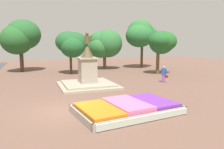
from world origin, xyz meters
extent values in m
plane|color=brown|center=(0.00, 0.00, 0.00)|extent=(80.42, 80.42, 0.00)
cube|color=#38281C|center=(3.29, -1.60, 0.18)|extent=(5.99, 4.04, 0.37)
cube|color=gray|center=(3.52, -3.31, 0.20)|extent=(5.77, 0.84, 0.41)
cube|color=gray|center=(3.07, 0.12, 0.20)|extent=(5.77, 0.84, 0.41)
cube|color=gray|center=(0.47, -1.96, 0.20)|extent=(0.55, 3.54, 0.41)
cube|color=gray|center=(6.12, -1.23, 0.20)|extent=(0.55, 3.54, 0.41)
cube|color=orange|center=(1.51, -1.83, 0.45)|extent=(2.19, 3.36, 0.16)
cube|color=#D86699|center=(3.29, -1.60, 0.49)|extent=(2.19, 3.36, 0.25)
cube|color=#72339E|center=(5.08, -1.37, 0.46)|extent=(2.19, 3.36, 0.19)
cube|color=#B2BCAD|center=(3.52, -3.36, 0.20)|extent=(5.50, 0.90, 0.33)
cube|color=#9F9480|center=(3.04, 6.58, 0.09)|extent=(5.12, 5.12, 0.17)
cube|color=#9D937F|center=(3.04, 6.58, 0.26)|extent=(4.35, 4.35, 0.17)
cube|color=#9E937F|center=(3.04, 6.58, 1.43)|extent=(1.45, 1.45, 2.17)
cube|color=#9E937F|center=(3.04, 6.58, 2.58)|extent=(1.71, 1.71, 0.12)
cone|color=brown|center=(3.04, 6.58, 3.25)|extent=(1.09, 1.09, 1.23)
cylinder|color=brown|center=(3.04, 6.58, 4.23)|extent=(0.46, 0.46, 0.72)
sphere|color=brown|center=(3.04, 6.58, 4.74)|extent=(0.31, 0.31, 0.31)
cylinder|color=brown|center=(3.24, 6.37, 4.37)|extent=(0.45, 0.46, 0.55)
cylinder|color=#8C4C99|center=(10.58, 5.85, 0.41)|extent=(0.13, 0.13, 0.83)
cylinder|color=#8C4C99|center=(10.71, 5.72, 0.41)|extent=(0.13, 0.13, 0.83)
cube|color=#264CA5|center=(10.64, 5.79, 1.12)|extent=(0.42, 0.43, 0.59)
cylinder|color=#264CA5|center=(10.48, 5.96, 1.09)|extent=(0.09, 0.09, 0.56)
cylinder|color=#264CA5|center=(10.81, 5.61, 1.09)|extent=(0.09, 0.09, 0.56)
sphere|color=tan|center=(10.64, 5.79, 1.55)|extent=(0.21, 0.21, 0.21)
cube|color=#591E19|center=(10.85, 5.56, 0.62)|extent=(0.28, 0.29, 0.22)
cylinder|color=brown|center=(8.61, 18.33, 1.07)|extent=(0.47, 0.47, 2.15)
ellipsoid|color=#2D6934|center=(9.12, 18.17, 3.82)|extent=(4.23, 4.03, 4.11)
ellipsoid|color=#2F6E35|center=(7.94, 18.45, 3.31)|extent=(3.55, 3.76, 3.22)
ellipsoid|color=#2C6A33|center=(8.17, 18.68, 4.19)|extent=(3.66, 3.37, 2.89)
cylinder|color=brown|center=(13.34, 11.20, 1.46)|extent=(0.42, 0.42, 2.93)
ellipsoid|color=#205A27|center=(13.23, 10.74, 4.20)|extent=(2.83, 2.91, 2.14)
ellipsoid|color=#235F25|center=(13.90, 10.83, 4.12)|extent=(3.34, 2.90, 2.51)
ellipsoid|color=#245F2B|center=(13.81, 11.18, 3.98)|extent=(3.24, 2.95, 2.91)
cylinder|color=#4C3823|center=(2.97, 14.96, 1.25)|extent=(0.31, 0.31, 2.49)
ellipsoid|color=#215B2B|center=(3.17, 14.56, 3.46)|extent=(3.03, 3.15, 2.71)
ellipsoid|color=#21582B|center=(3.51, 15.00, 3.90)|extent=(3.38, 3.23, 2.78)
ellipsoid|color=#235B2C|center=(2.73, 15.31, 4.06)|extent=(3.11, 3.38, 2.67)
cylinder|color=#4C3823|center=(14.78, 18.18, 1.69)|extent=(0.40, 0.40, 3.38)
ellipsoid|color=#2A6B34|center=(14.05, 17.61, 5.01)|extent=(4.38, 3.92, 3.55)
ellipsoid|color=#2A6934|center=(15.50, 18.75, 5.25)|extent=(4.05, 4.18, 3.07)
ellipsoid|color=#2D6830|center=(14.47, 18.22, 5.45)|extent=(4.12, 4.15, 4.09)
cylinder|color=#4C3823|center=(-2.94, 19.38, 1.36)|extent=(0.50, 0.50, 2.72)
ellipsoid|color=#265A2B|center=(-2.54, 19.93, 5.05)|extent=(4.63, 5.00, 4.08)
ellipsoid|color=#265B28|center=(-3.41, 19.29, 4.34)|extent=(4.17, 4.58, 3.93)
camera|label=1|loc=(-1.75, -12.66, 4.01)|focal=35.00mm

